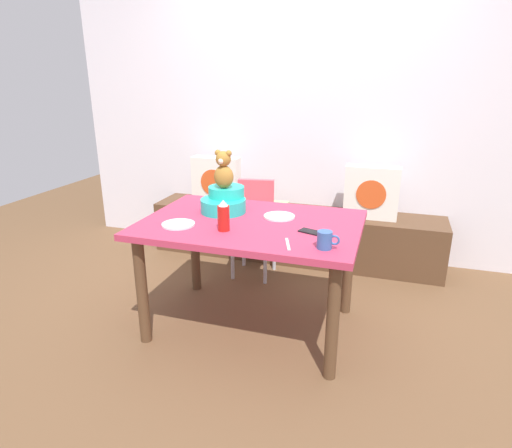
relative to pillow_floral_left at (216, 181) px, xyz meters
The scene contains 16 objects.
ground_plane 1.56m from the pillow_floral_left, 58.28° to the right, with size 8.00×8.00×0.00m, color brown.
back_wall 1.01m from the pillow_floral_left, 21.50° to the left, with size 4.40×0.10×2.60m, color silver.
window_bench 0.87m from the pillow_floral_left, ahead, with size 2.60×0.44×0.46m, color brown.
pillow_floral_left is the anchor object (origin of this frame).
pillow_floral_right 1.40m from the pillow_floral_left, ahead, with size 0.44×0.15×0.44m.
book_stack 0.61m from the pillow_floral_left, ahead, with size 0.20×0.14×0.06m, color #99B07C.
dining_table 1.41m from the pillow_floral_left, 58.28° to the right, with size 1.35×0.93×0.74m.
highchair 0.67m from the pillow_floral_left, 39.45° to the right, with size 0.38×0.49×0.79m.
infant_seat_teal 1.16m from the pillow_floral_left, 64.36° to the right, with size 0.30×0.33×0.16m.
teddy_bear 1.21m from the pillow_floral_left, 64.37° to the right, with size 0.13×0.12×0.25m.
ketchup_bottle 1.55m from the pillow_floral_left, 65.50° to the right, with size 0.07×0.07×0.18m.
coffee_mug 1.96m from the pillow_floral_left, 50.29° to the right, with size 0.12×0.08×0.09m.
dinner_plate_near 1.38m from the pillow_floral_left, 50.19° to the right, with size 0.20×0.20×0.01m, color white.
dinner_plate_far 1.44m from the pillow_floral_left, 76.32° to the right, with size 0.20×0.20×0.01m, color white.
cell_phone 1.71m from the pillow_floral_left, 48.47° to the right, with size 0.07×0.14×0.01m, color black.
table_fork 1.84m from the pillow_floral_left, 55.16° to the right, with size 0.02×0.17×0.01m, color silver.
Camera 1 is at (0.81, -2.42, 1.59)m, focal length 30.31 mm.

